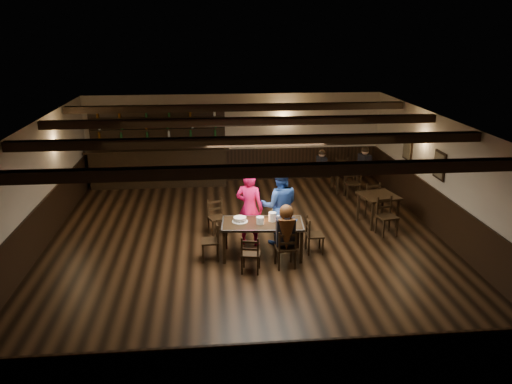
{
  "coord_description": "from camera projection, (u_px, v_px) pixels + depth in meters",
  "views": [
    {
      "loc": [
        -0.79,
        -10.09,
        4.66
      ],
      "look_at": [
        0.2,
        0.2,
        1.19
      ],
      "focal_mm": 35.0,
      "sensor_mm": 36.0,
      "label": 1
    }
  ],
  "objects": [
    {
      "name": "bg_patron_left",
      "position": [
        322.0,
        162.0,
        14.72
      ],
      "size": [
        0.27,
        0.38,
        0.72
      ],
      "color": "black",
      "rests_on": "ground"
    },
    {
      "name": "chair_end_left",
      "position": [
        213.0,
        238.0,
        10.31
      ],
      "size": [
        0.38,
        0.4,
        0.82
      ],
      "color": "black",
      "rests_on": "ground"
    },
    {
      "name": "chair_end_right",
      "position": [
        312.0,
        232.0,
        10.63
      ],
      "size": [
        0.35,
        0.37,
        0.8
      ],
      "color": "black",
      "rests_on": "ground"
    },
    {
      "name": "cake",
      "position": [
        240.0,
        220.0,
        10.41
      ],
      "size": [
        0.33,
        0.33,
        0.1
      ],
      "color": "white",
      "rests_on": "dining_table"
    },
    {
      "name": "menu_blue",
      "position": [
        290.0,
        220.0,
        10.51
      ],
      "size": [
        0.34,
        0.29,
        0.0
      ],
      "primitive_type": "cube",
      "rotation": [
        0.0,
        0.0,
        -0.38
      ],
      "color": "navy",
      "rests_on": "dining_table"
    },
    {
      "name": "chair_far_pushed",
      "position": [
        216.0,
        214.0,
        11.59
      ],
      "size": [
        0.5,
        0.48,
        0.84
      ],
      "color": "black",
      "rests_on": "ground"
    },
    {
      "name": "pepper_shaker",
      "position": [
        284.0,
        222.0,
        10.26
      ],
      "size": [
        0.04,
        0.04,
        0.09
      ],
      "primitive_type": "cylinder",
      "color": "#A5A8AD",
      "rests_on": "dining_table"
    },
    {
      "name": "menu_red",
      "position": [
        287.0,
        224.0,
        10.33
      ],
      "size": [
        0.33,
        0.24,
        0.0
      ],
      "primitive_type": "cube",
      "rotation": [
        0.0,
        0.0,
        -0.03
      ],
      "color": "maroon",
      "rests_on": "dining_table"
    },
    {
      "name": "chair_near_right",
      "position": [
        286.0,
        246.0,
        9.91
      ],
      "size": [
        0.43,
        0.41,
        0.83
      ],
      "color": "black",
      "rests_on": "ground"
    },
    {
      "name": "room_shell",
      "position": [
        248.0,
        170.0,
        10.56
      ],
      "size": [
        9.02,
        10.02,
        2.71
      ],
      "color": "beige",
      "rests_on": "ground"
    },
    {
      "name": "chair_near_left",
      "position": [
        250.0,
        252.0,
        9.73
      ],
      "size": [
        0.42,
        0.41,
        0.78
      ],
      "color": "black",
      "rests_on": "ground"
    },
    {
      "name": "bg_patron_right",
      "position": [
        365.0,
        160.0,
        14.79
      ],
      "size": [
        0.34,
        0.44,
        0.79
      ],
      "color": "black",
      "rests_on": "ground"
    },
    {
      "name": "man_blue",
      "position": [
        279.0,
        206.0,
        10.95
      ],
      "size": [
        0.89,
        0.71,
        1.77
      ],
      "primitive_type": "imported",
      "rotation": [
        0.0,
        0.0,
        3.09
      ],
      "color": "navy",
      "rests_on": "ground"
    },
    {
      "name": "tea_light",
      "position": [
        262.0,
        219.0,
        10.48
      ],
      "size": [
        0.05,
        0.05,
        0.06
      ],
      "color": "#A5A8AD",
      "rests_on": "dining_table"
    },
    {
      "name": "dining_table",
      "position": [
        262.0,
        226.0,
        10.4
      ],
      "size": [
        1.76,
        0.98,
        0.75
      ],
      "color": "black",
      "rests_on": "ground"
    },
    {
      "name": "back_table_b",
      "position": [
        346.0,
        169.0,
        14.58
      ],
      "size": [
        0.81,
        0.81,
        0.75
      ],
      "color": "black",
      "rests_on": "ground"
    },
    {
      "name": "salt_shaker",
      "position": [
        280.0,
        222.0,
        10.26
      ],
      "size": [
        0.04,
        0.04,
        0.1
      ],
      "primitive_type": "cylinder",
      "color": "silver",
      "rests_on": "dining_table"
    },
    {
      "name": "back_table_a",
      "position": [
        378.0,
        199.0,
        12.1
      ],
      "size": [
        0.99,
        0.99,
        0.75
      ],
      "color": "black",
      "rests_on": "ground"
    },
    {
      "name": "woman_pink",
      "position": [
        249.0,
        208.0,
        10.92
      ],
      "size": [
        0.72,
        0.61,
        1.69
      ],
      "primitive_type": "imported",
      "rotation": [
        0.0,
        0.0,
        2.75
      ],
      "color": "#FA1369",
      "rests_on": "ground"
    },
    {
      "name": "bar_counter",
      "position": [
        159.0,
        162.0,
        15.09
      ],
      "size": [
        4.22,
        0.7,
        2.2
      ],
      "color": "black",
      "rests_on": "ground"
    },
    {
      "name": "seated_person",
      "position": [
        286.0,
        227.0,
        9.83
      ],
      "size": [
        0.37,
        0.56,
        0.91
      ],
      "color": "black",
      "rests_on": "ground"
    },
    {
      "name": "plate_stack_b",
      "position": [
        272.0,
        217.0,
        10.44
      ],
      "size": [
        0.16,
        0.16,
        0.19
      ],
      "primitive_type": "cylinder",
      "color": "white",
      "rests_on": "dining_table"
    },
    {
      "name": "plate_stack_a",
      "position": [
        260.0,
        220.0,
        10.3
      ],
      "size": [
        0.16,
        0.16,
        0.15
      ],
      "primitive_type": "cylinder",
      "color": "white",
      "rests_on": "dining_table"
    },
    {
      "name": "drink_glass",
      "position": [
        278.0,
        218.0,
        10.52
      ],
      "size": [
        0.06,
        0.06,
        0.1
      ],
      "primitive_type": "cylinder",
      "color": "silver",
      "rests_on": "dining_table"
    },
    {
      "name": "ground",
      "position": [
        248.0,
        246.0,
        11.08
      ],
      "size": [
        10.0,
        10.0,
        0.0
      ],
      "primitive_type": "plane",
      "color": "black",
      "rests_on": "ground"
    }
  ]
}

